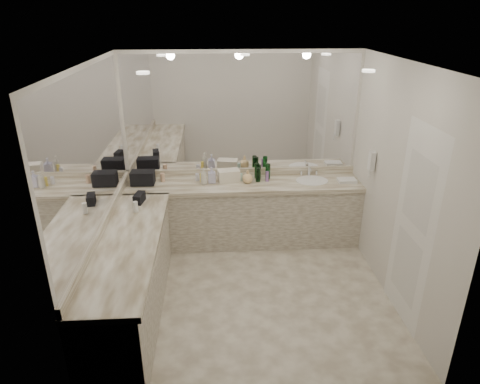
{
  "coord_description": "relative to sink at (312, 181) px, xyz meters",
  "views": [
    {
      "loc": [
        -0.38,
        -4.17,
        3.07
      ],
      "look_at": [
        -0.09,
        0.4,
        1.1
      ],
      "focal_mm": 32.0,
      "sensor_mm": 36.0,
      "label": 1
    }
  ],
  "objects": [
    {
      "name": "wall_back",
      "position": [
        -0.95,
        0.3,
        0.41
      ],
      "size": [
        3.2,
        0.02,
        2.6
      ],
      "primitive_type": "cube",
      "color": "beige",
      "rests_on": "floor"
    },
    {
      "name": "vanity_left_top",
      "position": [
        -2.24,
        -1.5,
        -0.03
      ],
      "size": [
        0.64,
        2.42,
        0.06
      ],
      "primitive_type": "cube",
      "color": "beige",
      "rests_on": "vanity_left_base"
    },
    {
      "name": "vanity_back_base",
      "position": [
        -0.95,
        0.0,
        -0.48
      ],
      "size": [
        3.2,
        0.6,
        0.84
      ],
      "primitive_type": "cube",
      "color": "beige",
      "rests_on": "floor"
    },
    {
      "name": "hand_towel",
      "position": [
        0.47,
        -0.07,
        0.03
      ],
      "size": [
        0.25,
        0.16,
        0.04
      ],
      "primitive_type": "cube",
      "rotation": [
        0.0,
        0.0,
        0.01
      ],
      "color": "white",
      "rests_on": "vanity_back_top"
    },
    {
      "name": "amenity_bottle_1",
      "position": [
        -1.57,
        0.11,
        0.06
      ],
      "size": [
        0.05,
        0.05,
        0.1
      ],
      "primitive_type": "cylinder",
      "color": "silver",
      "rests_on": "vanity_back_top"
    },
    {
      "name": "green_bottle_2",
      "position": [
        -0.74,
        0.03,
        0.1
      ],
      "size": [
        0.06,
        0.06,
        0.19
      ],
      "primitive_type": "cylinder",
      "color": "#114D1A",
      "rests_on": "vanity_back_top"
    },
    {
      "name": "lotion_left",
      "position": [
        -2.25,
        -0.85,
        0.07
      ],
      "size": [
        0.06,
        0.06,
        0.13
      ],
      "primitive_type": "cylinder",
      "color": "white",
      "rests_on": "vanity_left_top"
    },
    {
      "name": "floor",
      "position": [
        -0.95,
        -1.2,
        -0.9
      ],
      "size": [
        3.2,
        3.2,
        0.0
      ],
      "primitive_type": "plane",
      "color": "beige",
      "rests_on": "ground"
    },
    {
      "name": "wall_left",
      "position": [
        -2.55,
        -1.2,
        0.41
      ],
      "size": [
        0.02,
        3.0,
        2.6
      ],
      "primitive_type": "cube",
      "color": "beige",
      "rests_on": "floor"
    },
    {
      "name": "amenity_bottle_5",
      "position": [
        -0.58,
        0.14,
        0.07
      ],
      "size": [
        0.04,
        0.04,
        0.12
      ],
      "primitive_type": "cylinder",
      "color": "silver",
      "rests_on": "vanity_back_top"
    },
    {
      "name": "soap_bottle_b",
      "position": [
        -1.37,
        0.03,
        0.11
      ],
      "size": [
        0.1,
        0.11,
        0.22
      ],
      "primitive_type": "imported",
      "rotation": [
        0.0,
        0.0,
        0.06
      ],
      "color": "silver",
      "rests_on": "vanity_back_top"
    },
    {
      "name": "green_bottle_3",
      "position": [
        -0.73,
        0.12,
        0.11
      ],
      "size": [
        0.07,
        0.07,
        0.2
      ],
      "primitive_type": "cylinder",
      "color": "#114D1A",
      "rests_on": "vanity_back_top"
    },
    {
      "name": "backsplash_left",
      "position": [
        -2.53,
        -1.2,
        0.05
      ],
      "size": [
        0.04,
        3.0,
        0.1
      ],
      "primitive_type": "cube",
      "color": "beige",
      "rests_on": "vanity_left_top"
    },
    {
      "name": "vanity_back_top",
      "position": [
        -0.95,
        -0.01,
        -0.03
      ],
      "size": [
        3.2,
        0.64,
        0.06
      ],
      "primitive_type": "cube",
      "color": "beige",
      "rests_on": "vanity_back_base"
    },
    {
      "name": "ceiling",
      "position": [
        -0.95,
        -1.2,
        1.71
      ],
      "size": [
        3.2,
        3.2,
        0.0
      ],
      "primitive_type": "plane",
      "color": "white",
      "rests_on": "floor"
    },
    {
      "name": "amenity_bottle_0",
      "position": [
        -0.98,
        0.07,
        0.06
      ],
      "size": [
        0.06,
        0.06,
        0.1
      ],
      "primitive_type": "cylinder",
      "color": "silver",
      "rests_on": "vanity_back_top"
    },
    {
      "name": "mirror_left",
      "position": [
        -2.54,
        -1.2,
        0.88
      ],
      "size": [
        0.01,
        2.92,
        1.55
      ],
      "primitive_type": "cube",
      "color": "white",
      "rests_on": "wall_left"
    },
    {
      "name": "vanity_left_base",
      "position": [
        -2.25,
        -1.5,
        -0.48
      ],
      "size": [
        0.6,
        2.4,
        0.84
      ],
      "primitive_type": "cube",
      "color": "beige",
      "rests_on": "floor"
    },
    {
      "name": "door",
      "position": [
        0.64,
        -1.7,
        0.16
      ],
      "size": [
        0.02,
        0.82,
        2.1
      ],
      "primitive_type": "cube",
      "color": "white",
      "rests_on": "wall_right"
    },
    {
      "name": "backsplash_back",
      "position": [
        -0.95,
        0.28,
        0.05
      ],
      "size": [
        3.2,
        0.04,
        0.1
      ],
      "primitive_type": "cube",
      "color": "beige",
      "rests_on": "vanity_back_top"
    },
    {
      "name": "amenity_bottle_6",
      "position": [
        -2.23,
        0.05,
        0.06
      ],
      "size": [
        0.05,
        0.05,
        0.1
      ],
      "primitive_type": "cylinder",
      "color": "silver",
      "rests_on": "vanity_back_top"
    },
    {
      "name": "wall_right",
      "position": [
        0.65,
        -1.2,
        0.41
      ],
      "size": [
        0.02,
        3.0,
        2.6
      ],
      "primitive_type": "cube",
      "color": "beige",
      "rests_on": "floor"
    },
    {
      "name": "black_toiletry_bag",
      "position": [
        -2.29,
        0.01,
        0.09
      ],
      "size": [
        0.31,
        0.2,
        0.18
      ],
      "primitive_type": "cube",
      "rotation": [
        0.0,
        0.0,
        -0.02
      ],
      "color": "black",
      "rests_on": "vanity_back_top"
    },
    {
      "name": "amenity_bottle_2",
      "position": [
        -1.51,
        0.04,
        0.07
      ],
      "size": [
        0.04,
        0.04,
        0.13
      ],
      "primitive_type": "cylinder",
      "color": "#F2D84C",
      "rests_on": "vanity_back_top"
    },
    {
      "name": "cream_cosmetic_case",
      "position": [
        -1.14,
        0.07,
        0.09
      ],
      "size": [
        0.31,
        0.22,
        0.17
      ],
      "primitive_type": "cube",
      "rotation": [
        0.0,
        0.0,
        0.17
      ],
      "color": "#ECE2C8",
      "rests_on": "vanity_back_top"
    },
    {
      "name": "sink",
      "position": [
        0.0,
        0.0,
        0.0
      ],
      "size": [
        0.44,
        0.44,
        0.03
      ],
      "primitive_type": "cylinder",
      "color": "white",
      "rests_on": "vanity_back_top"
    },
    {
      "name": "soap_bottle_c",
      "position": [
        -0.89,
        -0.01,
        0.1
      ],
      "size": [
        0.15,
        0.15,
        0.18
      ],
      "primitive_type": "imported",
      "rotation": [
        0.0,
        0.0,
        -0.09
      ],
      "color": "#EEC481",
      "rests_on": "vanity_back_top"
    },
    {
      "name": "amenity_bottle_7",
      "position": [
        -0.62,
        0.02,
        0.08
      ],
      "size": [
        0.05,
        0.05,
        0.14
      ],
      "primitive_type": "cylinder",
      "color": "#9966B2",
      "rests_on": "vanity_back_top"
    },
    {
      "name": "wall_phone",
      "position": [
        0.61,
        -0.5,
        0.46
      ],
      "size": [
        0.06,
        0.1,
        0.24
      ],
      "primitive_type": "cube",
      "color": "white",
      "rests_on": "wall_right"
    },
    {
      "name": "green_bottle_0",
      "position": [
        -0.74,
        0.16,
        0.11
      ],
      "size": [
        0.07,
        0.07,
        0.21
      ],
      "primitive_type": "cylinder",
      "color": "#114D1A",
      "rests_on": "vanity_back_top"
    },
    {
      "name": "amenity_bottle_4",
      "position": [
        -2.04,
        0.11,
        0.06
      ],
      "size": [
        0.06,
        0.06,
        0.12
      ],
      "primitive_type": "cylinder",
      "color": "#E0B28C",
      "rests_on": "vanity_back_top"
    },
    {
      "name": "soap_bottle_a",
      "position": [
        -1.48,
        -0.03,
        0.12
      ],
      "size": [
        0.12,
        0.12,
        0.23
      ],
      "primitive_type": "imported",
      "rotation": [
        0.0,
        0.0,
        0.42
      ],
      "color": "beige",
      "rests_on": "vanity_back_top"
    },
    {
      "name": "faucet",
      "position": [
        0.0,
        0.21,
        0.07
      ],
      "size": [
        0.24,
        0.16,
        0.14
      ],
      "primitive_type": "cube",
      "color": "silver",
      "rests_on": "vanity_back_top"
    },
    {
      "name": "black_bag_spill",
      "position": [
        -2.25,
        -0.57,
        0.06
      ],
      "size": [
        0.13,
        0.22,
        0.11
      ],
      "primitive_type": "cube",
      "rotation": [
        0.0,
        0.0,
        -0.17
      ],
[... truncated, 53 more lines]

